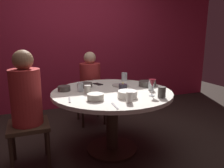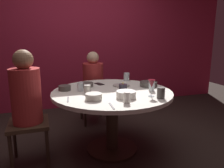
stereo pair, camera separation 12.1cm
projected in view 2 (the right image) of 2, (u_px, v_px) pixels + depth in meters
ground_plane at (112, 149)px, 2.64m from camera, size 8.00×8.00×0.00m
back_wall at (81, 38)px, 4.07m from camera, size 6.00×0.10×2.60m
dining_table at (112, 103)px, 2.52m from camera, size 1.36×1.36×0.73m
seated_diner_left at (26, 96)px, 2.21m from camera, size 0.40×0.40×1.21m
seated_diner_back at (93, 79)px, 3.36m from camera, size 0.40×0.40×1.11m
candle_holder at (123, 87)px, 2.49m from camera, size 0.10×0.10×0.10m
wine_glass at (152, 84)px, 2.23m from camera, size 0.08×0.08×0.18m
dinner_plate at (121, 85)px, 2.73m from camera, size 0.21×0.21×0.01m
cell_phone at (99, 84)px, 2.83m from camera, size 0.11×0.15×0.01m
bowl_serving_large at (86, 85)px, 2.68m from camera, size 0.17×0.17×0.05m
bowl_salad_center at (149, 84)px, 2.70m from camera, size 0.21×0.21×0.06m
bowl_small_white at (65, 88)px, 2.50m from camera, size 0.14×0.14×0.06m
bowl_sauce_side at (94, 96)px, 2.14m from camera, size 0.16×0.16×0.06m
bowl_rice_portion at (126, 94)px, 2.20m from camera, size 0.20×0.20×0.07m
cup_near_candle at (87, 89)px, 2.39m from camera, size 0.07×0.07×0.09m
cup_by_left_diner at (152, 86)px, 2.47m from camera, size 0.06×0.06×0.11m
cup_by_right_diner at (127, 77)px, 3.03m from camera, size 0.08×0.08×0.11m
cup_center_front at (127, 97)px, 2.03m from camera, size 0.06×0.06×0.10m
cup_far_edge at (80, 87)px, 2.47m from camera, size 0.07×0.07×0.10m
cup_beside_wine at (161, 93)px, 2.18m from camera, size 0.08×0.08×0.11m
fork_near_plate at (68, 99)px, 2.14m from camera, size 0.04×0.18×0.01m
knife_near_plate at (112, 106)px, 1.94m from camera, size 0.03×0.18×0.01m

